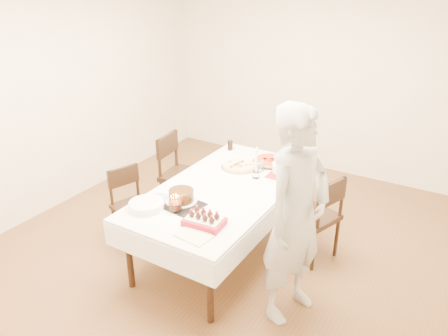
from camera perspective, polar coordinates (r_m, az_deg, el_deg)
The scene contains 22 objects.
floor at distance 4.80m, azimuth -0.15°, elevation -9.95°, with size 5.00×5.00×0.00m, color brown.
wall_back at distance 6.37m, azimuth 11.89°, elevation 11.64°, with size 4.50×0.04×2.70m, color #F0E2CA.
wall_left at distance 5.65m, azimuth -20.30°, elevation 9.01°, with size 0.04×5.00×2.70m, color #F0E2CA.
dining_table at distance 4.51m, azimuth 0.00°, elevation -6.75°, with size 1.14×2.14×0.75m, color white.
chair_right_savory at distance 4.49m, azimuth 11.50°, elevation -6.16°, with size 0.47×0.47×0.92m, color black, non-canonical shape.
chair_left_savory at distance 5.18m, azimuth -5.27°, elevation -1.01°, with size 0.50×0.50×0.98m, color black, non-canonical shape.
chair_left_dessert at distance 4.74m, azimuth -11.69°, elevation -5.07°, with size 0.42×0.42×0.83m, color black, non-canonical shape.
person at distance 3.53m, azimuth 9.38°, elevation -6.29°, with size 0.68×0.44×1.86m, color #B0ABA6.
pizza_white at distance 4.74m, azimuth 2.02°, elevation 0.28°, with size 0.40×0.40×0.04m, color beige.
pizza_pepperoni at distance 4.89m, azimuth 6.05°, elevation 0.93°, with size 0.40×0.40×0.04m, color red.
red_placemat at distance 4.59m, azimuth 7.19°, elevation -1.02°, with size 0.24×0.24×0.01m, color #B21E1E.
pasta_bowl at distance 4.65m, azimuth 8.02°, elevation 0.00°, with size 0.28×0.28×0.09m, color white.
taper_candle at distance 4.46m, azimuth 4.24°, elevation 0.74°, with size 0.08×0.08×0.35m, color white.
shaker_pair at distance 4.64m, azimuth 4.72°, elevation 0.17°, with size 0.10×0.10×0.12m, color white, non-canonical shape.
cola_glass at distance 5.20m, azimuth 0.82°, elevation 2.98°, with size 0.06×0.06×0.11m, color black.
layer_cake at distance 4.06m, azimuth -5.60°, elevation -3.65°, with size 0.29×0.29×0.12m, color #38200E.
cake_board at distance 4.01m, azimuth -5.27°, elevation -4.97°, with size 0.32×0.32×0.01m, color black.
birthday_cake at distance 3.91m, azimuth -6.43°, elevation -4.51°, with size 0.12×0.12×0.13m, color black.
strawberry_box at distance 3.70m, azimuth -2.59°, elevation -6.86°, with size 0.33×0.22×0.08m, color maroon, non-canonical shape.
box_lid at distance 3.58m, azimuth -4.01°, elevation -8.87°, with size 0.29×0.19×0.02m, color beige.
plate_stack at distance 4.00m, azimuth -10.11°, elevation -4.79°, with size 0.31×0.31×0.06m, color white.
china_plate at distance 4.15m, azimuth -8.62°, elevation -3.98°, with size 0.23×0.23×0.01m, color white.
Camera 1 is at (2.06, -3.37, 2.72)m, focal length 35.00 mm.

